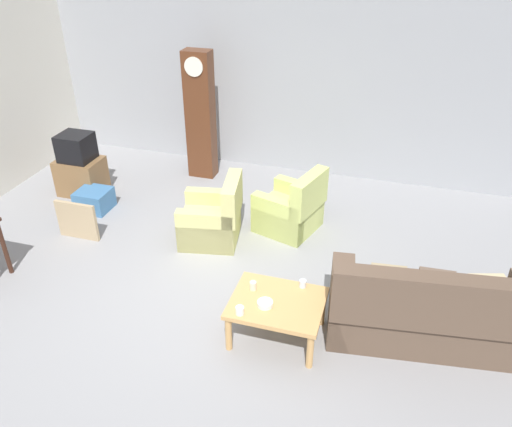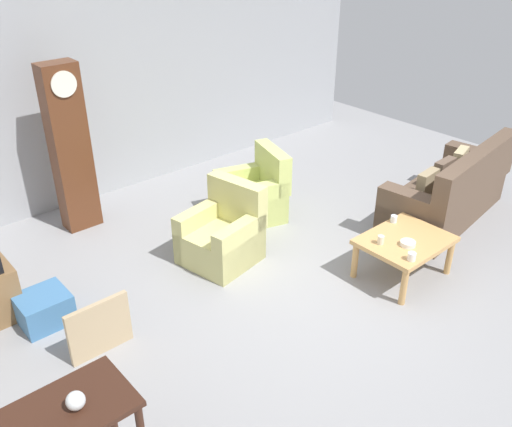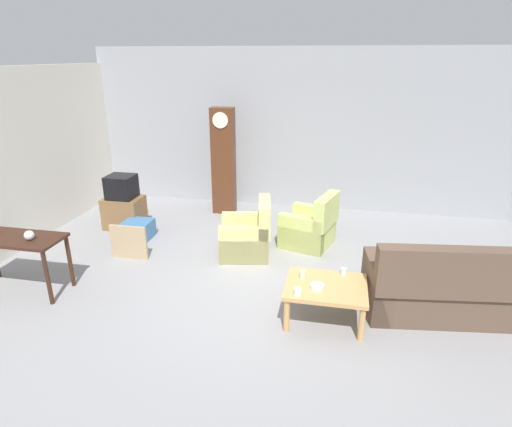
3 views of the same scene
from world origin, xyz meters
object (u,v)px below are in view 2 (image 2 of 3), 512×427
(couch_floral, at_px, (449,194))
(framed_picture_leaning, at_px, (100,328))
(cup_blue_rimmed, at_px, (394,219))
(bowl_white_stacked, at_px, (408,243))
(armchair_olive_far, at_px, (254,195))
(storage_box_blue, at_px, (44,309))
(glass_dome_cloche, at_px, (76,401))
(coffee_table_wood, at_px, (405,244))
(armchair_olive_near, at_px, (223,236))
(grandfather_clock, at_px, (70,149))
(cup_white_porcelain, at_px, (412,256))
(cup_cream_tall, at_px, (381,240))

(couch_floral, distance_m, framed_picture_leaning, 4.70)
(cup_blue_rimmed, bearing_deg, bowl_white_stacked, -126.48)
(armchair_olive_far, xyz_separation_m, storage_box_blue, (-2.99, -0.30, -0.15))
(storage_box_blue, height_order, glass_dome_cloche, glass_dome_cloche)
(armchair_olive_far, bearing_deg, coffee_table_wood, -80.64)
(glass_dome_cloche, height_order, cup_blue_rimmed, glass_dome_cloche)
(couch_floral, xyz_separation_m, armchair_olive_near, (-2.85, 1.16, -0.05))
(couch_floral, relative_size, bowl_white_stacked, 13.55)
(armchair_olive_near, height_order, coffee_table_wood, armchair_olive_near)
(grandfather_clock, xyz_separation_m, framed_picture_leaning, (-0.91, -2.35, -0.79))
(couch_floral, bearing_deg, cup_white_porcelain, -159.35)
(armchair_olive_far, xyz_separation_m, grandfather_clock, (-1.85, 1.28, 0.75))
(armchair_olive_near, distance_m, cup_blue_rimmed, 1.97)
(couch_floral, height_order, armchair_olive_far, couch_floral)
(cup_blue_rimmed, bearing_deg, cup_white_porcelain, -130.32)
(armchair_olive_far, distance_m, glass_dome_cloche, 4.18)
(couch_floral, distance_m, storage_box_blue, 5.09)
(coffee_table_wood, height_order, cup_cream_tall, cup_cream_tall)
(couch_floral, xyz_separation_m, cup_blue_rimmed, (-1.35, -0.10, 0.16))
(framed_picture_leaning, xyz_separation_m, cup_cream_tall, (2.82, -0.95, 0.25))
(armchair_olive_near, xyz_separation_m, cup_white_porcelain, (1.00, -1.86, 0.21))
(couch_floral, height_order, storage_box_blue, couch_floral)
(bowl_white_stacked, bearing_deg, cup_cream_tall, 132.03)
(framed_picture_leaning, relative_size, storage_box_blue, 1.25)
(armchair_olive_near, xyz_separation_m, grandfather_clock, (-0.89, 1.84, 0.75))
(coffee_table_wood, xyz_separation_m, glass_dome_cloche, (-3.81, -0.16, 0.45))
(cup_white_porcelain, bearing_deg, coffee_table_wood, 43.22)
(glass_dome_cloche, bearing_deg, cup_cream_tall, 4.41)
(cup_blue_rimmed, relative_size, cup_cream_tall, 0.85)
(couch_floral, xyz_separation_m, storage_box_blue, (-4.88, 1.41, -0.20))
(armchair_olive_far, relative_size, glass_dome_cloche, 7.72)
(couch_floral, xyz_separation_m, framed_picture_leaning, (-4.66, 0.65, -0.08))
(glass_dome_cloche, xyz_separation_m, cup_white_porcelain, (3.50, -0.13, -0.34))
(cup_white_porcelain, relative_size, cup_blue_rimmed, 1.05)
(couch_floral, height_order, glass_dome_cloche, couch_floral)
(armchair_olive_near, xyz_separation_m, cup_blue_rimmed, (1.51, -1.26, 0.21))
(armchair_olive_near, distance_m, bowl_white_stacked, 2.06)
(armchair_olive_near, xyz_separation_m, glass_dome_cloche, (-2.50, -1.72, 0.55))
(grandfather_clock, bearing_deg, bowl_white_stacked, -59.16)
(armchair_olive_near, xyz_separation_m, storage_box_blue, (-2.03, 0.26, -0.15))
(framed_picture_leaning, height_order, cup_blue_rimmed, cup_blue_rimmed)
(couch_floral, xyz_separation_m, bowl_white_stacked, (-1.65, -0.51, 0.14))
(armchair_olive_far, xyz_separation_m, cup_white_porcelain, (0.04, -2.41, 0.21))
(armchair_olive_far, xyz_separation_m, framed_picture_leaning, (-2.76, -1.06, -0.03))
(armchair_olive_near, distance_m, framed_picture_leaning, 1.87)
(storage_box_blue, distance_m, bowl_white_stacked, 3.78)
(framed_picture_leaning, distance_m, glass_dome_cloche, 1.52)
(armchair_olive_far, xyz_separation_m, bowl_white_stacked, (0.25, -2.22, 0.19))
(coffee_table_wood, bearing_deg, armchair_olive_far, 99.36)
(armchair_olive_far, height_order, grandfather_clock, grandfather_clock)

